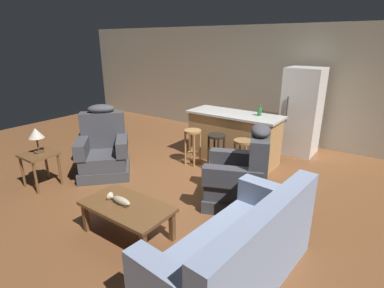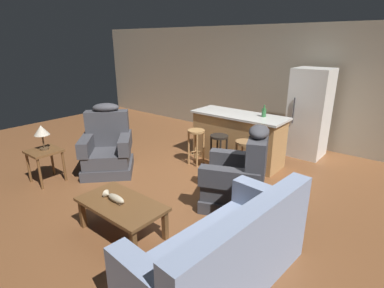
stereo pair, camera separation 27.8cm
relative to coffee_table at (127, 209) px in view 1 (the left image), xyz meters
The scene contains 15 objects.
ground_plane 1.61m from the coffee_table, 94.99° to the left, with size 12.00×12.00×0.00m.
back_wall 4.78m from the coffee_table, 91.67° to the left, with size 12.00×0.05×2.60m.
coffee_table is the anchor object (origin of this frame).
fish_figurine 0.14m from the coffee_table, 166.97° to the right, with size 0.34×0.10×0.10m.
couch 1.43m from the coffee_table, ahead, with size 1.00×1.96×0.94m.
recliner_near_lamp 2.01m from the coffee_table, 148.54° to the left, with size 1.19×1.19×1.20m.
recliner_near_island 1.67m from the coffee_table, 63.24° to the left, with size 1.10×1.10×1.20m.
end_table 2.13m from the coffee_table, behind, with size 0.48×0.48×0.56m.
table_lamp 2.22m from the coffee_table, behind, with size 0.24×0.24×0.41m.
kitchen_island 2.92m from the coffee_table, 92.68° to the left, with size 1.80×0.70×0.95m.
bar_stool_left 2.38m from the coffee_table, 106.21° to the left, with size 0.32×0.32×0.68m.
bar_stool_middle 2.29m from the coffee_table, 93.67° to the left, with size 0.32×0.32×0.68m.
bar_stool_right 2.31m from the coffee_table, 80.78° to the left, with size 0.32×0.32×0.68m.
refrigerator 4.21m from the coffee_table, 79.43° to the left, with size 0.70×0.69×1.76m.
bottle_tall_green 3.09m from the coffee_table, 83.87° to the left, with size 0.08×0.08×0.21m.
Camera 1 is at (2.56, -3.63, 2.25)m, focal length 28.00 mm.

